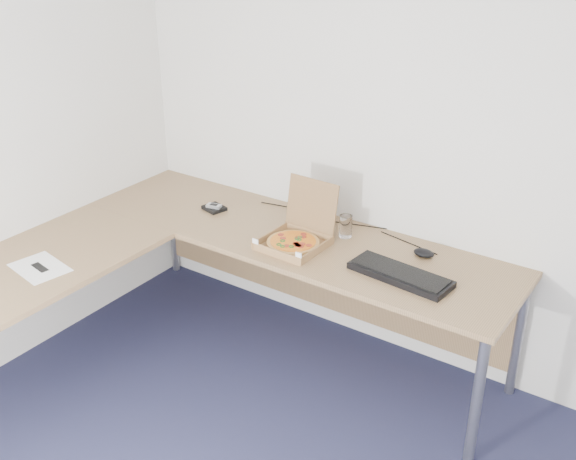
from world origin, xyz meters
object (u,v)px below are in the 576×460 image
Objects in this scene: pizza_box at (295,239)px; drinking_glass at (346,226)px; keyboard at (400,275)px; desk at (197,254)px; wallet at (214,208)px.

pizza_box reaches higher than drinking_glass.
drinking_glass reaches higher than keyboard.
desk is 0.81m from drinking_glass.
pizza_box is (0.41, 0.33, 0.07)m from desk.
pizza_box is 0.30m from drinking_glass.
pizza_box is 0.71× the size of keyboard.
keyboard reaches higher than wallet.
drinking_glass is 1.00× the size of wallet.
drinking_glass reaches higher than wallet.
drinking_glass is at bearing 157.04° from keyboard.
keyboard is at bearing -28.55° from drinking_glass.
wallet is (-1.26, 0.11, -0.01)m from keyboard.
pizza_box is at bearing -124.33° from drinking_glass.
drinking_glass reaches higher than desk.
pizza_box is at bearing -174.29° from keyboard.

